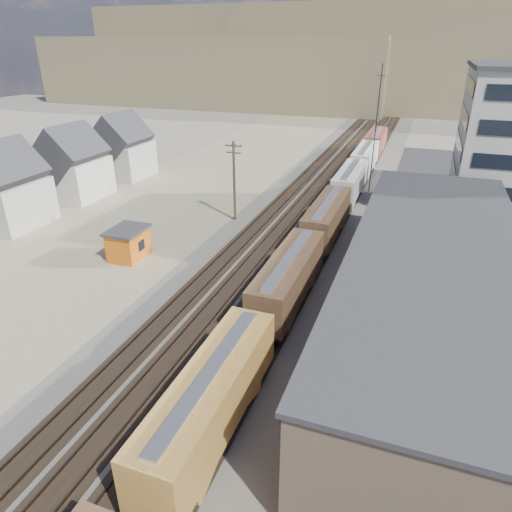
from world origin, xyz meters
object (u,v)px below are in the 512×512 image
(utility_pole_north, at_px, (234,179))
(maintenance_shed, at_px, (129,243))
(parked_car_blue, at_px, (504,209))
(freight_train, at_px, (311,243))

(utility_pole_north, xyz_separation_m, maintenance_shed, (-6.15, -14.14, -3.64))
(utility_pole_north, xyz_separation_m, parked_car_blue, (32.43, 14.04, -4.56))
(utility_pole_north, relative_size, parked_car_blue, 1.88)
(freight_train, height_order, utility_pole_north, utility_pole_north)
(maintenance_shed, xyz_separation_m, parked_car_blue, (38.58, 28.18, -0.92))
(freight_train, bearing_deg, parked_car_blue, 50.32)
(parked_car_blue, bearing_deg, utility_pole_north, 158.08)
(utility_pole_north, distance_m, maintenance_shed, 15.85)
(freight_train, distance_m, parked_car_blue, 31.59)
(utility_pole_north, bearing_deg, parked_car_blue, 23.41)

